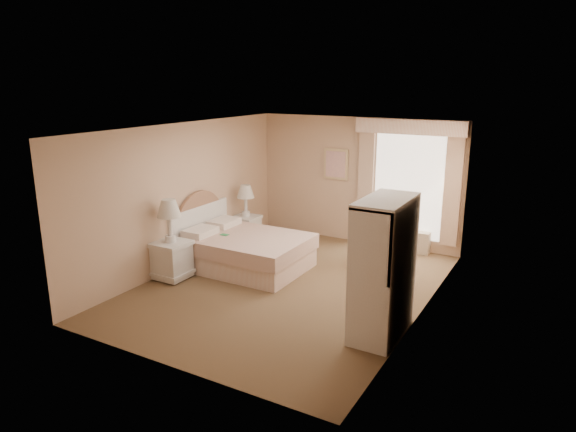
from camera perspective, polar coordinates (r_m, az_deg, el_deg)
The scene contains 9 objects.
room at distance 7.89m, azimuth 0.14°, elevation 0.64°, with size 4.21×5.51×2.51m.
window at distance 9.88m, azimuth 13.13°, elevation 3.70°, with size 2.05×0.22×2.51m.
framed_art at distance 10.40m, azimuth 5.34°, elevation 5.76°, with size 0.52×0.04×0.62m.
bed at distance 9.01m, azimuth -5.03°, elevation -3.68°, with size 2.06×1.54×1.37m.
nightstand_near at distance 8.62m, azimuth -12.84°, elevation -3.68°, with size 0.55×0.55×1.32m.
nightstand_far at distance 10.28m, azimuth -4.67°, elevation -0.66°, with size 0.49×0.49×1.18m.
round_table at distance 9.50m, azimuth 9.78°, elevation -1.84°, with size 0.70×0.70×0.73m.
cafe_chair at distance 9.40m, azimuth 9.10°, elevation -2.03°, with size 0.51×0.51×0.84m.
armoire at distance 6.65m, azimuth 10.54°, elevation -6.96°, with size 0.54×1.08×1.80m.
Camera 1 is at (3.74, -6.66, 3.20)m, focal length 32.00 mm.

